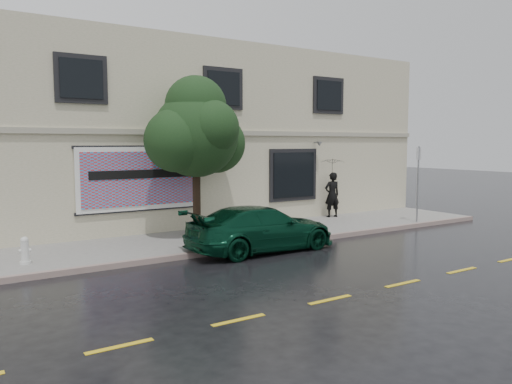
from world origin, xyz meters
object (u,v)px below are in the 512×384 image
pedestrian (332,195)px  street_tree (196,135)px  car (261,228)px  fire_hydrant (25,251)px

pedestrian → street_tree: street_tree is taller
car → fire_hydrant: 6.46m
street_tree → pedestrian: bearing=7.5°
car → street_tree: 3.84m
pedestrian → street_tree: bearing=17.1°
pedestrian → street_tree: size_ratio=0.39×
pedestrian → fire_hydrant: bearing=18.7°
car → fire_hydrant: bearing=76.6°
pedestrian → fire_hydrant: size_ratio=2.65×
car → fire_hydrant: (-6.30, 1.41, -0.19)m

